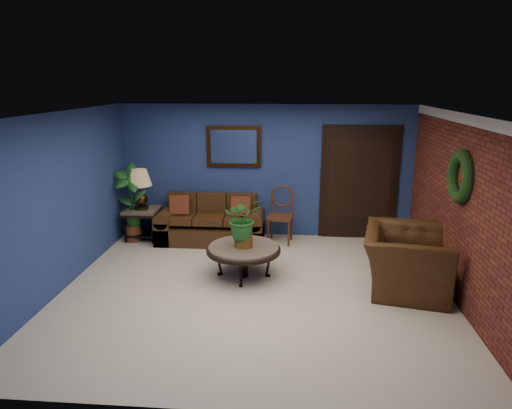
# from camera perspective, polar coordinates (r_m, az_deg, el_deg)

# --- Properties ---
(floor) EXTENTS (5.50, 5.50, 0.00)m
(floor) POSITION_cam_1_polar(r_m,az_deg,el_deg) (6.66, -0.16, -10.68)
(floor) COLOR beige
(floor) RESTS_ON ground
(wall_back) EXTENTS (5.50, 0.04, 2.50)m
(wall_back) POSITION_cam_1_polar(r_m,az_deg,el_deg) (8.65, 1.22, 4.15)
(wall_back) COLOR navy
(wall_back) RESTS_ON ground
(wall_left) EXTENTS (0.04, 5.00, 2.50)m
(wall_left) POSITION_cam_1_polar(r_m,az_deg,el_deg) (7.00, -23.23, 0.25)
(wall_left) COLOR navy
(wall_left) RESTS_ON ground
(wall_right_brick) EXTENTS (0.04, 5.00, 2.50)m
(wall_right_brick) POSITION_cam_1_polar(r_m,az_deg,el_deg) (6.59, 24.40, -0.74)
(wall_right_brick) COLOR maroon
(wall_right_brick) RESTS_ON ground
(ceiling) EXTENTS (5.50, 5.00, 0.02)m
(ceiling) POSITION_cam_1_polar(r_m,az_deg,el_deg) (6.01, -0.18, 11.32)
(ceiling) COLOR white
(ceiling) RESTS_ON wall_back
(crown_molding) EXTENTS (0.03, 5.00, 0.14)m
(crown_molding) POSITION_cam_1_polar(r_m,az_deg,el_deg) (6.39, 25.31, 9.50)
(crown_molding) COLOR white
(crown_molding) RESTS_ON wall_right_brick
(wall_mirror) EXTENTS (1.02, 0.06, 0.77)m
(wall_mirror) POSITION_cam_1_polar(r_m,az_deg,el_deg) (8.58, -2.81, 7.24)
(wall_mirror) COLOR #3D240F
(wall_mirror) RESTS_ON wall_back
(closet_door) EXTENTS (1.44, 0.06, 2.18)m
(closet_door) POSITION_cam_1_polar(r_m,az_deg,el_deg) (8.73, 12.75, 2.54)
(closet_door) COLOR black
(closet_door) RESTS_ON wall_back
(wreath) EXTENTS (0.16, 0.72, 0.72)m
(wreath) POSITION_cam_1_polar(r_m,az_deg,el_deg) (6.52, 24.19, 3.19)
(wreath) COLOR black
(wreath) RESTS_ON wall_right_brick
(sofa) EXTENTS (1.95, 0.84, 0.88)m
(sofa) POSITION_cam_1_polar(r_m,az_deg,el_deg) (8.59, -5.58, -2.62)
(sofa) COLOR #452913
(sofa) RESTS_ON ground
(coffee_table) EXTENTS (1.13, 1.13, 0.48)m
(coffee_table) POSITION_cam_1_polar(r_m,az_deg,el_deg) (6.95, -1.57, -5.70)
(coffee_table) COLOR #57514C
(coffee_table) RESTS_ON ground
(end_table) EXTENTS (0.64, 0.64, 0.59)m
(end_table) POSITION_cam_1_polar(r_m,az_deg,el_deg) (8.84, -14.04, -1.40)
(end_table) COLOR #57514C
(end_table) RESTS_ON ground
(table_lamp) EXTENTS (0.44, 0.44, 0.73)m
(table_lamp) POSITION_cam_1_polar(r_m,az_deg,el_deg) (8.69, -14.30, 2.45)
(table_lamp) COLOR #3D240F
(table_lamp) RESTS_ON end_table
(side_chair) EXTENTS (0.50, 0.50, 1.05)m
(side_chair) POSITION_cam_1_polar(r_m,az_deg,el_deg) (8.42, 3.12, -0.77)
(side_chair) COLOR #502C17
(side_chair) RESTS_ON ground
(armchair) EXTENTS (1.42, 1.55, 0.87)m
(armchair) POSITION_cam_1_polar(r_m,az_deg,el_deg) (6.89, 18.27, -6.65)
(armchair) COLOR #452913
(armchair) RESTS_ON ground
(coffee_plant) EXTENTS (0.67, 0.62, 0.77)m
(coffee_plant) POSITION_cam_1_polar(r_m,az_deg,el_deg) (6.80, -1.60, -1.90)
(coffee_plant) COLOR brown
(coffee_plant) RESTS_ON coffee_table
(floor_plant) EXTENTS (0.35, 0.28, 0.77)m
(floor_plant) POSITION_cam_1_polar(r_m,az_deg,el_deg) (7.75, 18.22, -4.56)
(floor_plant) COLOR brown
(floor_plant) RESTS_ON ground
(tall_plant) EXTENTS (0.69, 0.52, 1.45)m
(tall_plant) POSITION_cam_1_polar(r_m,az_deg,el_deg) (8.72, -15.32, 0.55)
(tall_plant) COLOR brown
(tall_plant) RESTS_ON ground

